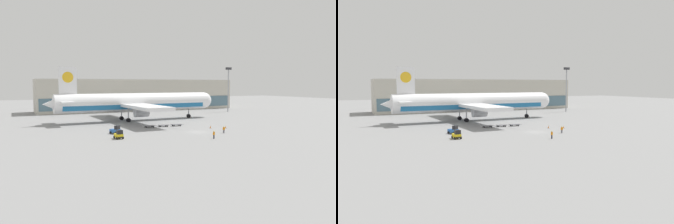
{
  "view_description": "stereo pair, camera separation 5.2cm",
  "coord_description": "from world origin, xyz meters",
  "views": [
    {
      "loc": [
        -41.18,
        -70.06,
        11.92
      ],
      "look_at": [
        -1.39,
        13.92,
        4.0
      ],
      "focal_mm": 35.0,
      "sensor_mm": 36.0,
      "label": 1
    },
    {
      "loc": [
        -41.13,
        -70.08,
        11.92
      ],
      "look_at": [
        -1.39,
        13.92,
        4.0
      ],
      "focal_mm": 35.0,
      "sensor_mm": 36.0,
      "label": 2
    }
  ],
  "objects": [
    {
      "name": "baggage_dolly_lead",
      "position": [
        -7.44,
        13.25,
        0.39
      ],
      "size": [
        3.75,
        1.74,
        0.48
      ],
      "rotation": [
        0.0,
        0.0,
        -0.09
      ],
      "color": "#56565B",
      "rests_on": "ground_plane"
    },
    {
      "name": "light_mast",
      "position": [
        42.8,
        46.48,
        11.3
      ],
      "size": [
        2.8,
        0.5,
        19.09
      ],
      "color": "#9EA0A5",
      "rests_on": "ground_plane"
    },
    {
      "name": "ground_crew_near",
      "position": [
        -1.77,
        -10.34,
        1.04
      ],
      "size": [
        0.56,
        0.28,
        1.77
      ],
      "rotation": [
        0.0,
        0.0,
        3.33
      ],
      "color": "black",
      "rests_on": "ground_plane"
    },
    {
      "name": "traffic_cone_far",
      "position": [
        7.0,
        4.65,
        0.39
      ],
      "size": [
        0.4,
        0.4,
        0.79
      ],
      "color": "black",
      "rests_on": "ground_plane"
    },
    {
      "name": "baggage_tug_mid",
      "position": [
        -20.59,
        -1.53,
        0.88
      ],
      "size": [
        1.79,
        2.55,
        2.0
      ],
      "rotation": [
        0.0,
        0.0,
        -1.5
      ],
      "color": "yellow",
      "rests_on": "ground_plane"
    },
    {
      "name": "ground_plane",
      "position": [
        0.0,
        0.0,
        0.0
      ],
      "size": [
        400.0,
        400.0,
        0.0
      ],
      "primitive_type": "plane",
      "color": "gray"
    },
    {
      "name": "terminal_building",
      "position": [
        11.58,
        73.14,
        6.99
      ],
      "size": [
        90.0,
        18.2,
        14.0
      ],
      "color": "#BCB7A8",
      "rests_on": "ground_plane"
    },
    {
      "name": "baggage_dolly_second",
      "position": [
        -3.24,
        13.12,
        0.39
      ],
      "size": [
        3.75,
        1.74,
        0.48
      ],
      "rotation": [
        0.0,
        0.0,
        -0.09
      ],
      "color": "#56565B",
      "rests_on": "ground_plane"
    },
    {
      "name": "ground_crew_far",
      "position": [
        4.98,
        -4.43,
        0.99
      ],
      "size": [
        0.55,
        0.31,
        1.7
      ],
      "rotation": [
        0.0,
        0.0,
        2.87
      ],
      "color": "black",
      "rests_on": "ground_plane"
    },
    {
      "name": "baggage_tug_foreground",
      "position": [
        -19.13,
        6.02,
        0.88
      ],
      "size": [
        2.65,
        2.8,
        2.0
      ],
      "rotation": [
        0.0,
        0.0,
        -0.91
      ],
      "color": "#2D66B7",
      "rests_on": "ground_plane"
    },
    {
      "name": "traffic_cone_near",
      "position": [
        10.74,
        2.96,
        0.35
      ],
      "size": [
        0.4,
        0.4,
        0.72
      ],
      "color": "black",
      "rests_on": "ground_plane"
    },
    {
      "name": "airplane_main",
      "position": [
        -5.44,
        30.91,
        5.84
      ],
      "size": [
        58.09,
        48.24,
        17.0
      ],
      "rotation": [
        0.0,
        0.0,
        0.03
      ],
      "color": "white",
      "rests_on": "ground_plane"
    },
    {
      "name": "baggage_dolly_third",
      "position": [
        0.78,
        12.79,
        0.39
      ],
      "size": [
        3.75,
        1.74,
        0.48
      ],
      "rotation": [
        0.0,
        0.0,
        -0.09
      ],
      "color": "#56565B",
      "rests_on": "ground_plane"
    }
  ]
}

